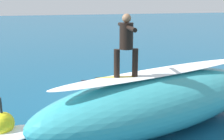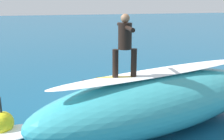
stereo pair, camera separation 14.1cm
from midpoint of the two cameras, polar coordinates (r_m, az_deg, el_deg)
The scene contains 10 objects.
ground_plane at distance 10.72m, azimuth 2.08°, elevation -6.66°, with size 120.00×120.00×0.00m, color #145175.
wave_crest at distance 8.39m, azimuth 10.31°, elevation -6.61°, with size 8.17×2.42×1.79m, color teal.
wave_foam_lip at distance 8.10m, azimuth 10.61°, elevation -0.44°, with size 6.94×0.85×0.08m, color white.
surfboard_riding at distance 7.38m, azimuth 3.22°, elevation -1.70°, with size 1.82×0.49×0.08m, color yellow.
surfer_riding at distance 7.16m, azimuth 3.34°, elevation 6.21°, with size 0.68×1.61×1.70m.
surfboard_paddling at distance 12.63m, azimuth -1.24°, elevation -3.03°, with size 2.12×0.53×0.09m, color #E0563D.
surfer_paddling at distance 12.59m, azimuth -1.81°, elevation -2.27°, with size 1.63×0.70×0.30m.
buoy_marker at distance 8.80m, azimuth -21.88°, elevation -10.35°, with size 0.68×0.68×1.16m.
foam_patch_near at distance 8.67m, azimuth -19.34°, elevation -12.41°, with size 1.08×0.97×0.16m, color white.
foam_patch_mid at distance 8.72m, azimuth 10.79°, elevation -11.67°, with size 0.91×0.84×0.16m, color white.
Camera 2 is at (2.74, 9.58, 3.94)m, focal length 42.97 mm.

